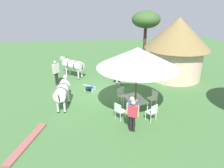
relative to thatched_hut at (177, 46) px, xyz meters
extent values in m
plane|color=#3F6A38|center=(2.27, -5.76, -2.44)|extent=(36.00, 36.00, 0.00)
cylinder|color=beige|center=(0.00, 0.00, -1.31)|extent=(3.87, 3.87, 2.26)
cone|color=olive|center=(0.00, 0.00, 0.92)|extent=(4.69, 4.69, 2.19)
cylinder|color=brown|center=(4.64, -4.15, -1.19)|extent=(0.10, 0.10, 2.50)
cone|color=beige|center=(4.64, -4.15, 0.55)|extent=(4.07, 4.07, 1.00)
cube|color=silver|center=(4.64, -4.15, -1.72)|extent=(1.56, 1.19, 0.04)
cylinder|color=silver|center=(3.93, -3.92, -2.09)|extent=(0.06, 0.06, 0.70)
cylinder|color=silver|center=(5.16, -3.62, -2.09)|extent=(0.06, 0.06, 0.70)
cylinder|color=silver|center=(4.11, -4.67, -2.09)|extent=(0.06, 0.06, 0.70)
cylinder|color=silver|center=(5.34, -4.38, -2.09)|extent=(0.06, 0.06, 0.70)
cube|color=white|center=(4.21, -3.09, -1.99)|extent=(0.57, 0.55, 0.04)
cube|color=white|center=(4.14, -2.91, -1.77)|extent=(0.42, 0.20, 0.45)
cylinder|color=white|center=(4.45, -3.18, -2.22)|extent=(0.04, 0.04, 0.45)
cylinder|color=white|center=(4.10, -3.32, -2.22)|extent=(0.04, 0.04, 0.45)
cylinder|color=white|center=(4.32, -2.85, -2.22)|extent=(0.04, 0.04, 0.45)
cylinder|color=white|center=(3.96, -2.99, -2.22)|extent=(0.04, 0.04, 0.45)
cube|color=silver|center=(3.61, -4.65, -1.99)|extent=(0.57, 0.58, 0.04)
cube|color=silver|center=(3.44, -4.73, -1.77)|extent=(0.23, 0.41, 0.45)
cylinder|color=silver|center=(3.69, -4.40, -2.22)|extent=(0.04, 0.04, 0.45)
cylinder|color=silver|center=(3.85, -4.74, -2.22)|extent=(0.04, 0.04, 0.45)
cylinder|color=silver|center=(3.36, -4.56, -2.22)|extent=(0.04, 0.04, 0.45)
cylinder|color=silver|center=(3.53, -4.90, -2.22)|extent=(0.04, 0.04, 0.45)
cube|color=white|center=(5.31, -5.08, -1.99)|extent=(0.60, 0.60, 0.04)
cube|color=white|center=(5.42, -5.23, -1.77)|extent=(0.38, 0.29, 0.45)
cylinder|color=white|center=(5.05, -5.04, -2.22)|extent=(0.04, 0.04, 0.45)
cylinder|color=white|center=(5.35, -4.82, -2.22)|extent=(0.04, 0.04, 0.45)
cylinder|color=white|center=(5.26, -5.33, -2.22)|extent=(0.04, 0.04, 0.45)
cylinder|color=white|center=(5.56, -5.11, -2.22)|extent=(0.04, 0.04, 0.45)
cube|color=silver|center=(5.63, -3.59, -1.99)|extent=(0.58, 0.59, 0.04)
cube|color=silver|center=(5.80, -3.49, -1.77)|extent=(0.25, 0.40, 0.45)
cylinder|color=silver|center=(5.57, -3.84, -2.22)|extent=(0.04, 0.04, 0.45)
cylinder|color=silver|center=(5.38, -3.51, -2.22)|extent=(0.04, 0.04, 0.45)
cylinder|color=silver|center=(5.88, -3.66, -2.22)|extent=(0.04, 0.04, 0.45)
cylinder|color=silver|center=(5.70, -3.33, -2.22)|extent=(0.04, 0.04, 0.45)
cylinder|color=black|center=(6.20, -4.66, -2.02)|extent=(0.12, 0.12, 0.83)
cylinder|color=black|center=(6.26, -4.79, -2.02)|extent=(0.12, 0.12, 0.83)
cube|color=#2A55B1|center=(6.23, -4.72, -1.31)|extent=(0.37, 0.50, 0.59)
cylinder|color=#D5A994|center=(6.13, -4.49, -1.30)|extent=(0.09, 0.09, 0.55)
cylinder|color=#D5A994|center=(6.33, -4.96, -1.30)|extent=(0.09, 0.09, 0.55)
sphere|color=#D5A994|center=(6.23, -4.72, -0.89)|extent=(0.23, 0.23, 0.23)
cylinder|color=black|center=(6.48, -4.66, -2.05)|extent=(0.12, 0.12, 0.79)
cylinder|color=black|center=(6.40, -4.78, -2.05)|extent=(0.12, 0.12, 0.79)
cube|color=#BB3745|center=(6.44, -4.72, -1.37)|extent=(0.39, 0.47, 0.56)
cylinder|color=tan|center=(6.57, -4.51, -1.35)|extent=(0.08, 0.08, 0.53)
cylinder|color=tan|center=(6.31, -4.92, -1.35)|extent=(0.08, 0.08, 0.53)
sphere|color=tan|center=(6.44, -4.72, -0.96)|extent=(0.21, 0.21, 0.21)
cylinder|color=#25252B|center=(0.21, -8.67, -2.00)|extent=(0.13, 0.13, 0.87)
cylinder|color=#25252B|center=(0.33, -8.77, -2.00)|extent=(0.13, 0.13, 0.87)
cube|color=silver|center=(0.27, -8.72, -1.26)|extent=(0.50, 0.47, 0.62)
cylinder|color=tan|center=(0.07, -8.55, -1.24)|extent=(0.09, 0.09, 0.58)
cylinder|color=tan|center=(0.48, -8.89, -1.24)|extent=(0.09, 0.09, 0.58)
sphere|color=tan|center=(0.27, -8.72, -0.81)|extent=(0.24, 0.24, 0.24)
cube|color=#3574BE|center=(1.64, -6.43, -2.22)|extent=(0.72, 0.71, 0.03)
cube|color=white|center=(1.88, -6.56, -2.00)|extent=(0.71, 0.70, 0.33)
cube|color=silver|center=(1.57, -6.69, -2.33)|extent=(0.56, 0.31, 0.22)
cube|color=silver|center=(1.80, -6.23, -2.33)|extent=(0.56, 0.31, 0.22)
cylinder|color=silver|center=(3.73, -8.02, -1.41)|extent=(1.58, 0.83, 0.65)
cylinder|color=black|center=(4.03, -8.05, -1.41)|extent=(0.16, 0.67, 0.66)
cylinder|color=black|center=(3.46, -7.98, -1.41)|extent=(0.16, 0.67, 0.66)
cylinder|color=silver|center=(2.97, -7.92, -1.23)|extent=(0.57, 0.36, 0.50)
cube|color=silver|center=(2.70, -7.89, -1.07)|extent=(0.42, 0.23, 0.20)
cube|color=black|center=(2.52, -7.87, -1.10)|extent=(0.13, 0.13, 0.12)
cube|color=black|center=(2.97, -7.92, -1.03)|extent=(0.37, 0.08, 0.28)
cylinder|color=silver|center=(3.13, -8.12, -2.05)|extent=(0.11, 0.11, 0.78)
cylinder|color=black|center=(3.13, -8.12, -2.41)|extent=(0.13, 0.13, 0.06)
cylinder|color=silver|center=(3.18, -7.77, -2.05)|extent=(0.11, 0.11, 0.78)
cylinder|color=black|center=(3.18, -7.77, -2.41)|extent=(0.13, 0.13, 0.06)
cylinder|color=silver|center=(4.27, -8.26, -2.05)|extent=(0.11, 0.11, 0.78)
cylinder|color=black|center=(4.27, -8.26, -2.41)|extent=(0.13, 0.13, 0.06)
cylinder|color=silver|center=(4.32, -7.91, -2.05)|extent=(0.11, 0.11, 0.78)
cylinder|color=black|center=(4.32, -7.91, -2.41)|extent=(0.13, 0.13, 0.06)
cylinder|color=black|center=(4.53, -8.11, -1.51)|extent=(0.24, 0.08, 0.53)
cylinder|color=silver|center=(-1.07, -7.57, -1.46)|extent=(1.59, 1.67, 0.68)
cylinder|color=black|center=(-0.85, -7.33, -1.46)|extent=(0.58, 0.52, 0.70)
cylinder|color=black|center=(-1.26, -7.79, -1.46)|extent=(0.58, 0.52, 0.70)
cylinder|color=silver|center=(-1.61, -8.18, -1.28)|extent=(0.59, 0.61, 0.51)
cube|color=silver|center=(-1.79, -8.39, -1.12)|extent=(0.40, 0.42, 0.20)
cube|color=black|center=(-1.91, -8.53, -1.15)|extent=(0.17, 0.17, 0.12)
cube|color=black|center=(-1.61, -8.18, -1.08)|extent=(0.27, 0.30, 0.28)
cylinder|color=silver|center=(-1.34, -8.16, -2.08)|extent=(0.11, 0.11, 0.72)
cylinder|color=black|center=(-1.34, -8.16, -2.41)|extent=(0.13, 0.13, 0.06)
cylinder|color=silver|center=(-1.62, -7.91, -2.08)|extent=(0.11, 0.11, 0.72)
cylinder|color=black|center=(-1.62, -7.91, -2.41)|extent=(0.13, 0.13, 0.06)
cylinder|color=silver|center=(-0.52, -7.23, -2.08)|extent=(0.11, 0.11, 0.72)
cylinder|color=black|center=(-0.52, -7.23, -2.41)|extent=(0.13, 0.13, 0.06)
cylinder|color=silver|center=(-0.80, -6.98, -2.08)|extent=(0.11, 0.11, 0.72)
cylinder|color=black|center=(-0.80, -6.98, -2.41)|extent=(0.13, 0.13, 0.06)
cylinder|color=black|center=(-0.50, -6.92, -1.56)|extent=(0.19, 0.21, 0.53)
cylinder|color=silver|center=(0.33, -4.06, -1.49)|extent=(1.53, 1.32, 0.63)
cylinder|color=black|center=(0.09, -3.90, -1.49)|extent=(0.43, 0.58, 0.64)
cylinder|color=black|center=(0.54, -4.20, -1.49)|extent=(0.43, 0.58, 0.64)
cylinder|color=silver|center=(0.92, -4.46, -1.31)|extent=(0.60, 0.53, 0.49)
cube|color=silver|center=(1.15, -4.62, -1.15)|extent=(0.43, 0.37, 0.20)
cube|color=black|center=(1.30, -4.72, -1.18)|extent=(0.17, 0.17, 0.12)
cube|color=black|center=(0.92, -4.46, -1.11)|extent=(0.33, 0.24, 0.28)
cylinder|color=silver|center=(0.87, -4.22, -2.08)|extent=(0.11, 0.11, 0.72)
cylinder|color=black|center=(0.87, -4.22, -2.41)|extent=(0.13, 0.13, 0.06)
cylinder|color=silver|center=(0.68, -4.51, -2.08)|extent=(0.11, 0.11, 0.72)
cylinder|color=black|center=(0.68, -4.51, -2.41)|extent=(0.13, 0.13, 0.06)
cylinder|color=silver|center=(-0.02, -3.61, -2.08)|extent=(0.11, 0.11, 0.72)
cylinder|color=black|center=(-0.02, -3.61, -2.41)|extent=(0.13, 0.13, 0.06)
cylinder|color=silver|center=(-0.22, -3.90, -2.08)|extent=(0.11, 0.11, 0.72)
cylinder|color=black|center=(-0.22, -3.90, -2.41)|extent=(0.13, 0.13, 0.06)
cylinder|color=black|center=(-0.31, -3.63, -1.59)|extent=(0.22, 0.17, 0.53)
cylinder|color=#4B2B30|center=(-4.03, -1.21, -0.83)|extent=(0.28, 0.28, 3.22)
ellipsoid|color=#355927|center=(-4.03, -1.21, 1.47)|extent=(2.50, 2.50, 1.50)
cube|color=#92514B|center=(6.69, -9.33, -2.40)|extent=(2.76, 1.25, 0.08)
camera|label=1|loc=(14.27, -6.74, 3.30)|focal=33.39mm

